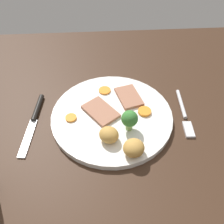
# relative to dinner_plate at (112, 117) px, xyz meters

# --- Properties ---
(dining_table) EXTENTS (1.20, 0.84, 0.04)m
(dining_table) POSITION_rel_dinner_plate_xyz_m (-0.02, -0.00, -0.02)
(dining_table) COLOR #382316
(dining_table) RESTS_ON ground
(dinner_plate) EXTENTS (0.28, 0.28, 0.01)m
(dinner_plate) POSITION_rel_dinner_plate_xyz_m (0.00, 0.00, 0.00)
(dinner_plate) COLOR white
(dinner_plate) RESTS_ON dining_table
(meat_slice_main) EXTENTS (0.09, 0.10, 0.01)m
(meat_slice_main) POSITION_rel_dinner_plate_xyz_m (0.03, -0.01, 0.01)
(meat_slice_main) COLOR #9E664C
(meat_slice_main) RESTS_ON dinner_plate
(meat_slice_under) EXTENTS (0.07, 0.09, 0.01)m
(meat_slice_under) POSITION_rel_dinner_plate_xyz_m (-0.05, -0.06, 0.01)
(meat_slice_under) COLOR #9E664C
(meat_slice_under) RESTS_ON dinner_plate
(roast_potato_left) EXTENTS (0.06, 0.06, 0.03)m
(roast_potato_left) POSITION_rel_dinner_plate_xyz_m (0.01, 0.07, 0.02)
(roast_potato_left) COLOR #BC8C42
(roast_potato_left) RESTS_ON dinner_plate
(roast_potato_right) EXTENTS (0.06, 0.06, 0.03)m
(roast_potato_right) POSITION_rel_dinner_plate_xyz_m (-0.04, 0.11, 0.02)
(roast_potato_right) COLOR #BC8C42
(roast_potato_right) RESTS_ON dinner_plate
(carrot_coin_front) EXTENTS (0.03, 0.03, 0.00)m
(carrot_coin_front) POSITION_rel_dinner_plate_xyz_m (0.10, 0.00, 0.01)
(carrot_coin_front) COLOR orange
(carrot_coin_front) RESTS_ON dinner_plate
(carrot_coin_back) EXTENTS (0.03, 0.03, 0.01)m
(carrot_coin_back) POSITION_rel_dinner_plate_xyz_m (-0.08, -0.01, 0.01)
(carrot_coin_back) COLOR orange
(carrot_coin_back) RESTS_ON dinner_plate
(carrot_coin_side) EXTENTS (0.03, 0.03, 0.00)m
(carrot_coin_side) POSITION_rel_dinner_plate_xyz_m (0.01, -0.09, 0.01)
(carrot_coin_side) COLOR orange
(carrot_coin_side) RESTS_ON dinner_plate
(broccoli_floret) EXTENTS (0.04, 0.04, 0.05)m
(broccoli_floret) POSITION_rel_dinner_plate_xyz_m (-0.03, 0.04, 0.04)
(broccoli_floret) COLOR #8CB766
(broccoli_floret) RESTS_ON dinner_plate
(fork) EXTENTS (0.02, 0.15, 0.01)m
(fork) POSITION_rel_dinner_plate_xyz_m (-0.17, -0.00, -0.00)
(fork) COLOR silver
(fork) RESTS_ON dining_table
(knife) EXTENTS (0.03, 0.19, 0.01)m
(knife) POSITION_rel_dinner_plate_xyz_m (0.18, -0.01, -0.00)
(knife) COLOR black
(knife) RESTS_ON dining_table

